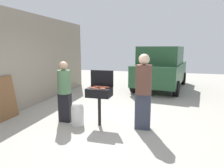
{
  "coord_description": "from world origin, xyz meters",
  "views": [
    {
      "loc": [
        1.77,
        -4.86,
        1.96
      ],
      "look_at": [
        0.32,
        0.34,
        1.0
      ],
      "focal_mm": 32.68,
      "sensor_mm": 36.0,
      "label": 1
    }
  ],
  "objects_px": {
    "hot_dog_10": "(103,89)",
    "parked_minivan": "(162,67)",
    "bbq_grill": "(99,94)",
    "hot_dog_0": "(107,87)",
    "hot_dog_11": "(94,88)",
    "hot_dog_4": "(96,87)",
    "leaning_board": "(3,99)",
    "hot_dog_2": "(96,87)",
    "propane_tank": "(77,113)",
    "hot_dog_1": "(102,88)",
    "hot_dog_6": "(102,87)",
    "person_left": "(64,90)",
    "hot_dog_8": "(92,88)",
    "person_right": "(143,89)",
    "hot_dog_7": "(99,86)",
    "hot_dog_5": "(105,88)",
    "hot_dog_12": "(103,89)",
    "hot_dog_9": "(96,89)",
    "hot_dog_3": "(105,87)"
  },
  "relations": [
    {
      "from": "hot_dog_5",
      "to": "propane_tank",
      "type": "height_order",
      "value": "hot_dog_5"
    },
    {
      "from": "bbq_grill",
      "to": "hot_dog_8",
      "type": "relative_size",
      "value": 7.51
    },
    {
      "from": "hot_dog_2",
      "to": "hot_dog_6",
      "type": "bearing_deg",
      "value": 25.9
    },
    {
      "from": "hot_dog_12",
      "to": "hot_dog_9",
      "type": "bearing_deg",
      "value": -163.24
    },
    {
      "from": "hot_dog_10",
      "to": "parked_minivan",
      "type": "height_order",
      "value": "parked_minivan"
    },
    {
      "from": "hot_dog_0",
      "to": "hot_dog_8",
      "type": "distance_m",
      "value": 0.38
    },
    {
      "from": "hot_dog_6",
      "to": "hot_dog_10",
      "type": "distance_m",
      "value": 0.24
    },
    {
      "from": "hot_dog_1",
      "to": "hot_dog_7",
      "type": "height_order",
      "value": "same"
    },
    {
      "from": "bbq_grill",
      "to": "hot_dog_0",
      "type": "distance_m",
      "value": 0.26
    },
    {
      "from": "hot_dog_4",
      "to": "hot_dog_11",
      "type": "relative_size",
      "value": 1.0
    },
    {
      "from": "propane_tank",
      "to": "parked_minivan",
      "type": "distance_m",
      "value": 5.95
    },
    {
      "from": "hot_dog_2",
      "to": "hot_dog_11",
      "type": "bearing_deg",
      "value": -118.82
    },
    {
      "from": "bbq_grill",
      "to": "hot_dog_8",
      "type": "bearing_deg",
      "value": -146.0
    },
    {
      "from": "hot_dog_2",
      "to": "hot_dog_9",
      "type": "distance_m",
      "value": 0.18
    },
    {
      "from": "hot_dog_7",
      "to": "person_right",
      "type": "xyz_separation_m",
      "value": [
        1.15,
        -0.06,
        0.0
      ]
    },
    {
      "from": "bbq_grill",
      "to": "hot_dog_2",
      "type": "bearing_deg",
      "value": 168.66
    },
    {
      "from": "hot_dog_11",
      "to": "person_right",
      "type": "bearing_deg",
      "value": 6.29
    },
    {
      "from": "hot_dog_1",
      "to": "hot_dog_2",
      "type": "relative_size",
      "value": 1.0
    },
    {
      "from": "bbq_grill",
      "to": "person_left",
      "type": "xyz_separation_m",
      "value": [
        -0.98,
        0.01,
        0.05
      ]
    },
    {
      "from": "hot_dog_0",
      "to": "hot_dog_8",
      "type": "relative_size",
      "value": 1.0
    },
    {
      "from": "hot_dog_3",
      "to": "hot_dog_10",
      "type": "height_order",
      "value": "same"
    },
    {
      "from": "propane_tank",
      "to": "person_right",
      "type": "xyz_separation_m",
      "value": [
        1.63,
        0.22,
        0.67
      ]
    },
    {
      "from": "hot_dog_2",
      "to": "hot_dog_7",
      "type": "xyz_separation_m",
      "value": [
        0.02,
        0.11,
        0.0
      ]
    },
    {
      "from": "hot_dog_4",
      "to": "person_right",
      "type": "relative_size",
      "value": 0.07
    },
    {
      "from": "hot_dog_1",
      "to": "parked_minivan",
      "type": "relative_size",
      "value": 0.03
    },
    {
      "from": "hot_dog_8",
      "to": "hot_dog_10",
      "type": "xyz_separation_m",
      "value": [
        0.29,
        -0.04,
        0.0
      ]
    },
    {
      "from": "hot_dog_12",
      "to": "propane_tank",
      "type": "xyz_separation_m",
      "value": [
        -0.68,
        -0.04,
        -0.67
      ]
    },
    {
      "from": "hot_dog_2",
      "to": "person_left",
      "type": "bearing_deg",
      "value": -179.73
    },
    {
      "from": "hot_dog_2",
      "to": "person_right",
      "type": "bearing_deg",
      "value": 2.77
    },
    {
      "from": "hot_dog_7",
      "to": "leaning_board",
      "type": "bearing_deg",
      "value": -170.33
    },
    {
      "from": "bbq_grill",
      "to": "hot_dog_0",
      "type": "xyz_separation_m",
      "value": [
        0.18,
        0.09,
        0.16
      ]
    },
    {
      "from": "hot_dog_2",
      "to": "parked_minivan",
      "type": "xyz_separation_m",
      "value": [
        1.39,
        5.45,
        0.04
      ]
    },
    {
      "from": "hot_dog_7",
      "to": "propane_tank",
      "type": "height_order",
      "value": "hot_dog_7"
    },
    {
      "from": "hot_dog_8",
      "to": "person_left",
      "type": "xyz_separation_m",
      "value": [
        -0.82,
        0.11,
        -0.11
      ]
    },
    {
      "from": "hot_dog_9",
      "to": "hot_dog_12",
      "type": "xyz_separation_m",
      "value": [
        0.16,
        0.05,
        0.0
      ]
    },
    {
      "from": "hot_dog_1",
      "to": "propane_tank",
      "type": "bearing_deg",
      "value": -169.96
    },
    {
      "from": "parked_minivan",
      "to": "leaning_board",
      "type": "relative_size",
      "value": 3.91
    },
    {
      "from": "hot_dog_12",
      "to": "hot_dog_6",
      "type": "bearing_deg",
      "value": 113.88
    },
    {
      "from": "hot_dog_10",
      "to": "hot_dog_11",
      "type": "bearing_deg",
      "value": 162.56
    },
    {
      "from": "hot_dog_10",
      "to": "propane_tank",
      "type": "height_order",
      "value": "hot_dog_10"
    },
    {
      "from": "hot_dog_8",
      "to": "parked_minivan",
      "type": "relative_size",
      "value": 0.03
    },
    {
      "from": "hot_dog_0",
      "to": "hot_dog_2",
      "type": "distance_m",
      "value": 0.27
    },
    {
      "from": "hot_dog_4",
      "to": "hot_dog_7",
      "type": "bearing_deg",
      "value": 32.85
    },
    {
      "from": "hot_dog_1",
      "to": "person_right",
      "type": "bearing_deg",
      "value": 6.19
    },
    {
      "from": "hot_dog_0",
      "to": "hot_dog_6",
      "type": "height_order",
      "value": "same"
    },
    {
      "from": "hot_dog_7",
      "to": "person_right",
      "type": "relative_size",
      "value": 0.07
    },
    {
      "from": "bbq_grill",
      "to": "hot_dog_5",
      "type": "height_order",
      "value": "hot_dog_5"
    },
    {
      "from": "person_left",
      "to": "leaning_board",
      "type": "bearing_deg",
      "value": -167.12
    },
    {
      "from": "hot_dog_1",
      "to": "person_right",
      "type": "relative_size",
      "value": 0.07
    },
    {
      "from": "hot_dog_6",
      "to": "parked_minivan",
      "type": "xyz_separation_m",
      "value": [
        1.26,
        5.38,
        0.04
      ]
    }
  ]
}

